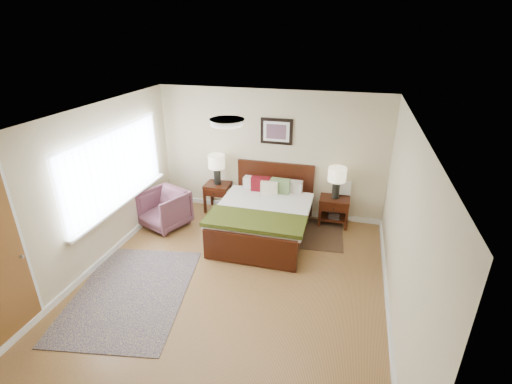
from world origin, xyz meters
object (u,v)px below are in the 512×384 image
Objects in this scene: nightstand_left at (218,190)px; lamp_left at (217,164)px; bed at (264,211)px; armchair at (164,209)px; rug_persian at (131,293)px; nightstand_right at (334,208)px; lamp_right at (337,177)px.

lamp_left reaches higher than nightstand_left.
bed is 3.29× the size of lamp_left.
bed is 2.53× the size of armchair.
bed reaches higher than armchair.
rug_persian is at bearing -54.69° from armchair.
rug_persian is at bearing -96.20° from nightstand_left.
nightstand_right is (1.21, 0.74, -0.16)m from bed.
lamp_right reaches higher than nightstand_right.
lamp_right is (0.00, 0.01, 0.64)m from nightstand_right.
bed is at bearing 45.17° from rug_persian.
rug_persian is (-0.31, -2.85, -1.02)m from lamp_left.
lamp_left reaches higher than nightstand_right.
rug_persian is (-0.31, -2.83, -0.47)m from nightstand_left.
armchair is at bearing -163.81° from lamp_right.
rug_persian is at bearing -125.05° from bed.
nightstand_left is 2.37m from nightstand_right.
rug_persian is (-2.68, -2.84, -0.34)m from nightstand_right.
nightstand_left is at bearing 147.69° from bed.
armchair is 2.03m from rug_persian.
lamp_right is 0.28× the size of rug_persian.
armchair is (-1.92, -0.15, -0.14)m from bed.
lamp_right is at bearing 37.02° from rug_persian.
bed is 1.51m from lamp_right.
nightstand_left is at bearing 71.79° from armchair.
lamp_right is 4.03m from rug_persian.
nightstand_right is at bearing 38.27° from armchair.
bed reaches higher than nightstand_right.
rug_persian is at bearing -133.20° from lamp_right.
bed reaches higher than rug_persian.
nightstand_right is 0.64m from lamp_right.
nightstand_left is 2.89m from rug_persian.
bed is at bearing -147.96° from lamp_right.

